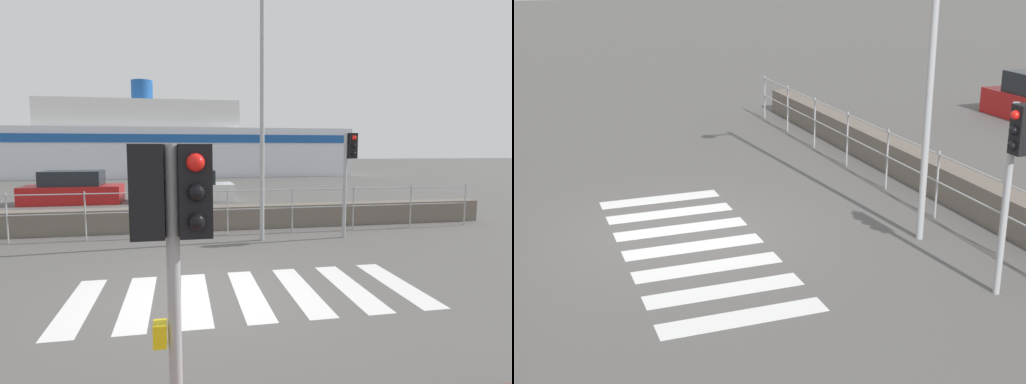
# 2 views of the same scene
# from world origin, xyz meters

# --- Properties ---
(ground_plane) EXTENTS (160.00, 160.00, 0.00)m
(ground_plane) POSITION_xyz_m (0.00, 0.00, 0.00)
(ground_plane) COLOR #565451
(crosswalk) EXTENTS (5.85, 2.40, 0.01)m
(crosswalk) POSITION_xyz_m (0.76, 0.00, 0.00)
(crosswalk) COLOR silver
(crosswalk) RESTS_ON ground_plane
(seawall) EXTENTS (18.89, 0.55, 0.69)m
(seawall) POSITION_xyz_m (0.00, 5.54, 0.35)
(seawall) COLOR #6B6056
(seawall) RESTS_ON ground_plane
(harbor_fence) EXTENTS (17.04, 0.04, 1.31)m
(harbor_fence) POSITION_xyz_m (0.00, 4.67, 0.85)
(harbor_fence) COLOR #9EA0A3
(harbor_fence) RESTS_ON ground_plane
(traffic_light_near) EXTENTS (0.58, 0.41, 2.47)m
(traffic_light_near) POSITION_xyz_m (-0.40, -3.45, 1.92)
(traffic_light_near) COLOR #9EA0A3
(traffic_light_near) RESTS_ON ground_plane
(traffic_light_far) EXTENTS (0.34, 0.32, 2.84)m
(traffic_light_far) POSITION_xyz_m (4.14, 3.71, 2.09)
(traffic_light_far) COLOR #9EA0A3
(traffic_light_far) RESTS_ON ground_plane
(streetlamp) EXTENTS (0.32, 0.97, 6.43)m
(streetlamp) POSITION_xyz_m (1.76, 3.67, 3.94)
(streetlamp) COLOR #9EA0A3
(streetlamp) RESTS_ON ground_plane
(ferry_boat) EXTENTS (28.78, 6.66, 8.19)m
(ferry_boat) POSITION_xyz_m (-0.70, 29.72, 2.72)
(ferry_boat) COLOR silver
(ferry_boat) RESTS_ON ground_plane
(parked_car_red) EXTENTS (4.15, 1.80, 1.44)m
(parked_car_red) POSITION_xyz_m (-5.04, 12.42, 0.61)
(parked_car_red) COLOR #B21919
(parked_car_red) RESTS_ON ground_plane
(parked_car_white) EXTENTS (4.40, 1.76, 1.42)m
(parked_car_white) POSITION_xyz_m (-0.10, 12.42, 0.61)
(parked_car_white) COLOR silver
(parked_car_white) RESTS_ON ground_plane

